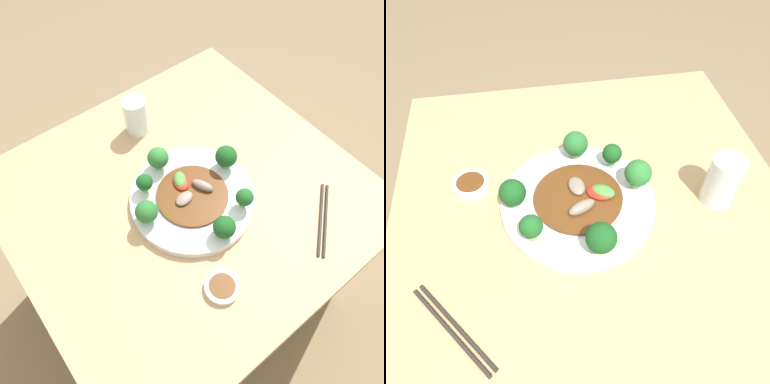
% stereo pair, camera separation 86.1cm
% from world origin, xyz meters
% --- Properties ---
extents(ground_plane, '(8.00, 8.00, 0.00)m').
position_xyz_m(ground_plane, '(0.00, 0.00, 0.00)').
color(ground_plane, '#7F6B4C').
extents(table, '(0.87, 0.83, 0.73)m').
position_xyz_m(table, '(0.00, 0.00, 0.36)').
color(table, tan).
rests_on(table, ground_plane).
extents(plate, '(0.31, 0.31, 0.02)m').
position_xyz_m(plate, '(-0.00, -0.03, 0.74)').
color(plate, silver).
rests_on(plate, table).
extents(broccoli_southeast, '(0.04, 0.04, 0.06)m').
position_xyz_m(broccoli_southeast, '(0.08, -0.13, 0.79)').
color(broccoli_southeast, '#89B76B').
rests_on(broccoli_southeast, plate).
extents(broccoli_northwest, '(0.04, 0.04, 0.06)m').
position_xyz_m(broccoli_northwest, '(-0.08, 0.06, 0.78)').
color(broccoli_northwest, '#70A356').
rests_on(broccoli_northwest, plate).
extents(broccoli_north, '(0.05, 0.05, 0.07)m').
position_xyz_m(broccoli_north, '(-0.01, 0.09, 0.79)').
color(broccoli_north, '#89B76B').
rests_on(broccoli_north, plate).
extents(broccoli_east, '(0.06, 0.06, 0.07)m').
position_xyz_m(broccoli_east, '(0.13, -0.01, 0.79)').
color(broccoli_east, '#89B76B').
rests_on(broccoli_east, plate).
extents(broccoli_west, '(0.05, 0.05, 0.06)m').
position_xyz_m(broccoli_west, '(-0.12, -0.02, 0.78)').
color(broccoli_west, '#89B76B').
rests_on(broccoli_west, plate).
extents(broccoli_south, '(0.05, 0.05, 0.06)m').
position_xyz_m(broccoli_south, '(-0.01, -0.16, 0.78)').
color(broccoli_south, '#89B76B').
rests_on(broccoli_south, plate).
extents(stirfry_center, '(0.18, 0.18, 0.03)m').
position_xyz_m(stirfry_center, '(0.00, -0.02, 0.76)').
color(stirfry_center, '#5B3314').
rests_on(stirfry_center, plate).
extents(drinking_glass, '(0.07, 0.07, 0.11)m').
position_xyz_m(drinking_glass, '(0.03, 0.26, 0.78)').
color(drinking_glass, silver).
rests_on(drinking_glass, table).
extents(chopsticks, '(0.17, 0.14, 0.01)m').
position_xyz_m(chopsticks, '(0.22, -0.27, 0.73)').
color(chopsticks, '#2D2823').
rests_on(chopsticks, table).
extents(sauce_dish, '(0.08, 0.08, 0.02)m').
position_xyz_m(sauce_dish, '(-0.09, -0.25, 0.73)').
color(sauce_dish, silver).
rests_on(sauce_dish, table).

